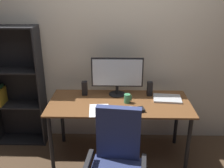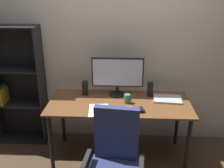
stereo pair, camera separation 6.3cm
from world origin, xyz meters
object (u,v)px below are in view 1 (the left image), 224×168
(coffee_mug, at_px, (127,98))
(desk, at_px, (119,109))
(laptop, at_px, (167,99))
(keyboard, at_px, (119,109))
(monitor, at_px, (117,74))
(speaker_left, at_px, (85,88))
(mouse, at_px, (141,109))
(speaker_right, at_px, (150,89))
(bookshelf, at_px, (16,88))

(coffee_mug, bearing_deg, desk, 175.50)
(coffee_mug, bearing_deg, laptop, 11.46)
(keyboard, xyz_separation_m, laptop, (0.57, 0.27, 0.00))
(monitor, bearing_deg, coffee_mug, -61.83)
(keyboard, bearing_deg, speaker_left, 137.84)
(laptop, bearing_deg, monitor, 173.79)
(desk, relative_size, laptop, 5.06)
(monitor, bearing_deg, mouse, -57.62)
(speaker_right, bearing_deg, keyboard, -134.03)
(mouse, bearing_deg, desk, 126.88)
(monitor, height_order, bookshelf, bookshelf)
(desk, distance_m, speaker_left, 0.50)
(desk, relative_size, monitor, 2.64)
(keyboard, distance_m, coffee_mug, 0.21)
(coffee_mug, bearing_deg, speaker_left, 157.64)
(monitor, distance_m, keyboard, 0.47)
(laptop, bearing_deg, speaker_left, 178.86)
(coffee_mug, distance_m, speaker_left, 0.55)
(keyboard, height_order, coffee_mug, coffee_mug)
(keyboard, distance_m, mouse, 0.24)
(keyboard, relative_size, speaker_right, 1.71)
(monitor, xyz_separation_m, mouse, (0.26, -0.41, -0.25))
(coffee_mug, bearing_deg, monitor, 118.17)
(speaker_left, bearing_deg, speaker_right, 0.00)
(desk, xyz_separation_m, laptop, (0.56, 0.09, 0.09))
(desk, height_order, bookshelf, bookshelf)
(keyboard, relative_size, bookshelf, 0.19)
(laptop, height_order, bookshelf, bookshelf)
(mouse, bearing_deg, coffee_mug, 114.43)
(keyboard, distance_m, laptop, 0.63)
(speaker_left, height_order, speaker_right, same)
(desk, bearing_deg, coffee_mug, -4.50)
(speaker_right, bearing_deg, speaker_left, 180.00)
(desk, relative_size, bookshelf, 1.04)
(speaker_left, xyz_separation_m, bookshelf, (-0.91, 0.15, -0.06))
(speaker_left, bearing_deg, laptop, -6.62)
(desk, relative_size, keyboard, 5.58)
(mouse, bearing_deg, laptop, 29.54)
(desk, xyz_separation_m, mouse, (0.23, -0.20, 0.10))
(desk, distance_m, monitor, 0.41)
(mouse, bearing_deg, speaker_right, 59.86)
(desk, xyz_separation_m, monitor, (-0.03, 0.21, 0.35))
(desk, relative_size, speaker_right, 9.52)
(desk, bearing_deg, laptop, 9.00)
(desk, relative_size, mouse, 16.85)
(monitor, distance_m, speaker_left, 0.43)
(keyboard, xyz_separation_m, coffee_mug, (0.10, 0.18, 0.04))
(desk, bearing_deg, speaker_right, 29.05)
(desk, height_order, speaker_left, speaker_left)
(coffee_mug, height_order, speaker_left, speaker_left)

